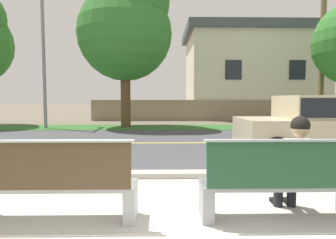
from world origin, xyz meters
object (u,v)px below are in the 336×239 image
object	(u,v)px
bench_left	(54,185)
car_beige_near	(328,123)
seated_person_white	(295,162)
shade_tree_left	(128,26)
bench_right	(282,183)
streetlamp	(45,38)

from	to	relation	value
bench_left	car_beige_near	size ratio (longest dim) A/B	0.44
seated_person_white	shade_tree_left	distance (m)	12.65
car_beige_near	shade_tree_left	bearing A→B (deg)	126.72
bench_right	streetlamp	distance (m)	13.93
streetlamp	shade_tree_left	world-z (taller)	shade_tree_left
seated_person_white	car_beige_near	size ratio (longest dim) A/B	0.29
bench_left	bench_right	world-z (taller)	same
seated_person_white	shade_tree_left	xyz separation A→B (m)	(-3.40, 11.35, 4.44)
bench_left	car_beige_near	world-z (taller)	car_beige_near
bench_right	shade_tree_left	xyz separation A→B (m)	(-3.16, 11.52, 4.66)
bench_left	bench_right	bearing A→B (deg)	0.00
seated_person_white	shade_tree_left	bearing A→B (deg)	106.66
seated_person_white	bench_right	bearing A→B (deg)	-143.70
shade_tree_left	seated_person_white	bearing A→B (deg)	-73.34
bench_right	car_beige_near	world-z (taller)	car_beige_near
bench_left	seated_person_white	size ratio (longest dim) A/B	1.52
bench_left	shade_tree_left	xyz separation A→B (m)	(-0.48, 11.52, 4.66)
bench_left	seated_person_white	bearing A→B (deg)	3.37
seated_person_white	shade_tree_left	world-z (taller)	shade_tree_left
bench_right	bench_left	bearing A→B (deg)	180.00
seated_person_white	streetlamp	xyz separation A→B (m)	(-7.45, 11.06, 3.77)
bench_left	seated_person_white	world-z (taller)	seated_person_white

